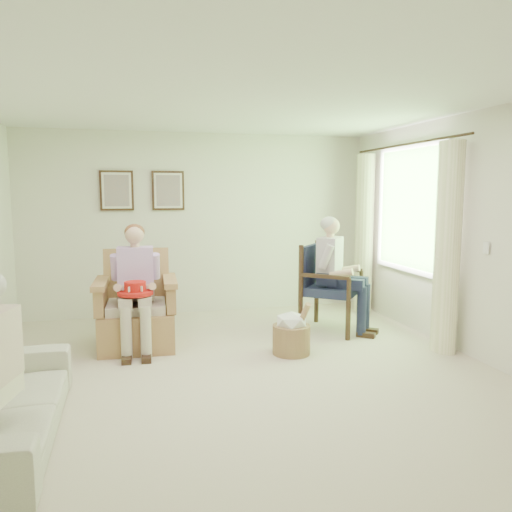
# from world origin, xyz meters

# --- Properties ---
(floor) EXTENTS (5.50, 5.50, 0.00)m
(floor) POSITION_xyz_m (0.00, 0.00, 0.00)
(floor) COLOR beige
(floor) RESTS_ON ground
(back_wall) EXTENTS (5.00, 0.04, 2.60)m
(back_wall) POSITION_xyz_m (0.00, 2.75, 1.30)
(back_wall) COLOR silver
(back_wall) RESTS_ON ground
(front_wall) EXTENTS (5.00, 0.04, 2.60)m
(front_wall) POSITION_xyz_m (0.00, -2.75, 1.30)
(front_wall) COLOR silver
(front_wall) RESTS_ON ground
(right_wall) EXTENTS (0.04, 5.50, 2.60)m
(right_wall) POSITION_xyz_m (2.50, 0.00, 1.30)
(right_wall) COLOR silver
(right_wall) RESTS_ON ground
(ceiling) EXTENTS (5.00, 5.50, 0.02)m
(ceiling) POSITION_xyz_m (0.00, 0.00, 2.60)
(ceiling) COLOR white
(ceiling) RESTS_ON back_wall
(window) EXTENTS (0.13, 2.50, 1.63)m
(window) POSITION_xyz_m (2.46, 1.20, 1.58)
(window) COLOR #2D6B23
(window) RESTS_ON right_wall
(curtain_left) EXTENTS (0.34, 0.34, 2.30)m
(curtain_left) POSITION_xyz_m (2.33, 0.22, 1.15)
(curtain_left) COLOR #FFF2C7
(curtain_left) RESTS_ON ground
(curtain_right) EXTENTS (0.34, 0.34, 2.30)m
(curtain_right) POSITION_xyz_m (2.33, 2.18, 1.15)
(curtain_right) COLOR #FFF2C7
(curtain_right) RESTS_ON ground
(framed_print_left) EXTENTS (0.45, 0.05, 0.55)m
(framed_print_left) POSITION_xyz_m (-1.15, 2.71, 1.78)
(framed_print_left) COLOR #382114
(framed_print_left) RESTS_ON back_wall
(framed_print_right) EXTENTS (0.45, 0.05, 0.55)m
(framed_print_right) POSITION_xyz_m (-0.45, 2.71, 1.78)
(framed_print_right) COLOR #382114
(framed_print_right) RESTS_ON back_wall
(wicker_armchair) EXTENTS (0.86, 0.85, 1.10)m
(wicker_armchair) POSITION_xyz_m (-0.96, 1.28, 0.35)
(wicker_armchair) COLOR tan
(wicker_armchair) RESTS_ON ground
(wood_armchair) EXTENTS (0.70, 0.66, 1.09)m
(wood_armchair) POSITION_xyz_m (1.46, 1.41, 0.59)
(wood_armchair) COLOR black
(wood_armchair) RESTS_ON ground
(sofa) EXTENTS (1.96, 0.77, 0.57)m
(sofa) POSITION_xyz_m (-1.95, -0.75, 0.29)
(sofa) COLOR beige
(sofa) RESTS_ON ground
(person_wicker) EXTENTS (0.40, 0.63, 1.38)m
(person_wicker) POSITION_xyz_m (-0.96, 1.13, 0.81)
(person_wicker) COLOR #BFB19A
(person_wicker) RESTS_ON ground
(person_dark) EXTENTS (0.40, 0.63, 1.43)m
(person_dark) POSITION_xyz_m (1.46, 1.23, 0.85)
(person_dark) COLOR #1B1F3C
(person_dark) RESTS_ON ground
(red_hat) EXTENTS (0.38, 0.38, 0.14)m
(red_hat) POSITION_xyz_m (-0.97, 0.93, 0.72)
(red_hat) COLOR red
(red_hat) RESTS_ON person_wicker
(hatbox) EXTENTS (0.44, 0.44, 0.61)m
(hatbox) POSITION_xyz_m (0.67, 0.56, 0.24)
(hatbox) COLOR tan
(hatbox) RESTS_ON ground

